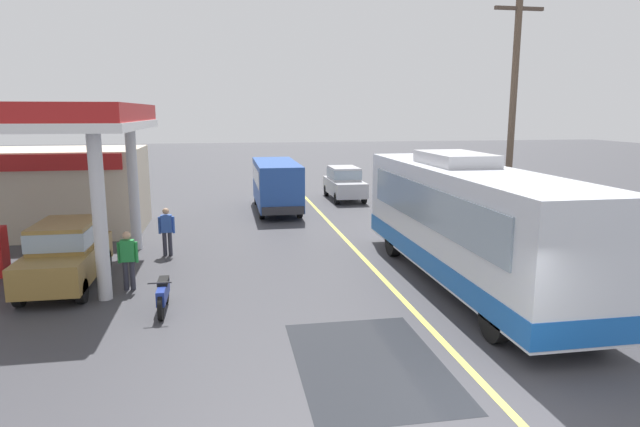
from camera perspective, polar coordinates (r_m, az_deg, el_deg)
The scene contains 12 objects.
ground at distance 27.88m, azimuth -0.52°, elevation 0.62°, with size 120.00×120.00×0.00m, color #38383D.
lane_divider_stripe at distance 23.05m, azimuth 1.52°, elevation -1.51°, with size 0.16×50.00×0.01m, color #D8CC4C.
wet_puddle_patch at distance 11.09m, azimuth 5.20°, elevation -15.40°, with size 2.84×4.37×0.01m, color #26282D.
coach_bus_main at distance 15.85m, azimuth 15.24°, elevation -1.16°, with size 2.60×11.04×3.69m.
gas_station_roadside at distance 22.51m, azimuth -27.89°, elevation 3.72°, with size 9.10×11.95×5.10m.
car_at_pump at distance 16.86m, azimuth -25.21°, elevation -3.58°, with size 1.70×4.20×1.82m.
minibus_opposing_lane at distance 26.90m, azimuth -4.62°, elevation 3.39°, with size 2.04×6.13×2.44m.
motorcycle_parked_forecourt at distance 14.06m, azimuth -16.20°, elevation -8.11°, with size 0.55×1.80×0.92m.
pedestrian_near_pump at distance 15.82m, azimuth -19.58°, elevation -4.37°, with size 0.55×0.22×1.66m.
pedestrian_by_shop at distance 19.17m, azimuth -15.85°, elevation -1.58°, with size 0.55×0.22×1.66m.
car_trailing_behind_bus at distance 30.45m, azimuth 2.56°, elevation 3.40°, with size 1.70×4.20×1.82m.
utility_pole_roadside at distance 20.79m, azimuth 19.59°, elevation 9.53°, with size 1.80×0.24×8.97m.
Camera 1 is at (-4.50, -7.08, 4.87)m, focal length 30.37 mm.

